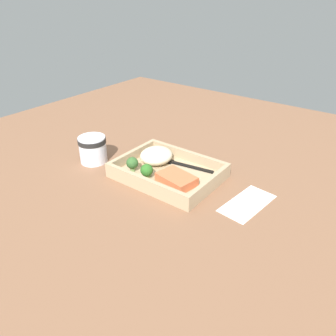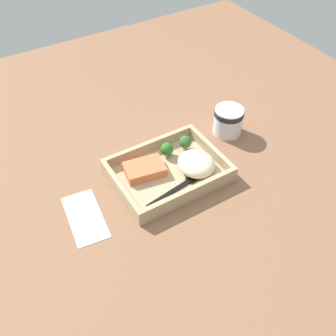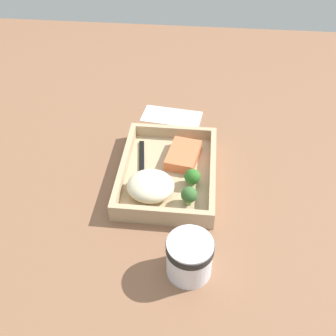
{
  "view_description": "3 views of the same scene",
  "coord_description": "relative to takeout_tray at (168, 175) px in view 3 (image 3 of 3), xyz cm",
  "views": [
    {
      "loc": [
        -45.86,
        60.96,
        45.17
      ],
      "look_at": [
        0.0,
        0.0,
        2.7
      ],
      "focal_mm": 35.0,
      "sensor_mm": 36.0,
      "label": 1
    },
    {
      "loc": [
        -35.37,
        -57.78,
        69.69
      ],
      "look_at": [
        0.0,
        0.0,
        2.7
      ],
      "focal_mm": 42.0,
      "sensor_mm": 36.0,
      "label": 2
    },
    {
      "loc": [
        60.98,
        6.16,
        59.34
      ],
      "look_at": [
        0.0,
        0.0,
        2.7
      ],
      "focal_mm": 42.0,
      "sensor_mm": 36.0,
      "label": 3
    }
  ],
  "objects": [
    {
      "name": "mashed_potatoes",
      "position": [
        6.3,
        -2.87,
        2.76
      ],
      "size": [
        8.88,
        9.58,
        4.31
      ],
      "primitive_type": "ellipsoid",
      "color": "beige",
      "rests_on": "takeout_tray"
    },
    {
      "name": "paper_cup",
      "position": [
        22.78,
        5.9,
        3.71
      ],
      "size": [
        7.99,
        7.99,
        7.73
      ],
      "color": "white",
      "rests_on": "ground_plane"
    },
    {
      "name": "receipt_slip",
      "position": [
        -22.61,
        -1.32,
        -0.48
      ],
      "size": [
        9.07,
        15.93,
        0.24
      ],
      "primitive_type": "cube",
      "rotation": [
        0.0,
        0.0,
        -0.12
      ],
      "color": "white",
      "rests_on": "ground_plane"
    },
    {
      "name": "ground_plane",
      "position": [
        0.0,
        0.0,
        -1.6
      ],
      "size": [
        160.0,
        160.0,
        2.0
      ],
      "primitive_type": "cube",
      "color": "brown"
    },
    {
      "name": "tray_rim",
      "position": [
        0.0,
        0.0,
        2.02
      ],
      "size": [
        26.86,
        20.1,
        2.84
      ],
      "color": "tan",
      "rests_on": "takeout_tray"
    },
    {
      "name": "broccoli_floret_1",
      "position": [
        8.27,
        4.96,
        2.99
      ],
      "size": [
        3.24,
        3.24,
        4.12
      ],
      "color": "#7B9E5B",
      "rests_on": "takeout_tray"
    },
    {
      "name": "salmon_fillet",
      "position": [
        -4.89,
        2.94,
        1.77
      ],
      "size": [
        10.49,
        7.96,
        2.35
      ],
      "primitive_type": "cube",
      "rotation": [
        0.0,
        0.0,
        -0.17
      ],
      "color": "#DE6C42",
      "rests_on": "takeout_tray"
    },
    {
      "name": "fork",
      "position": [
        -0.94,
        -5.85,
        0.82
      ],
      "size": [
        15.87,
        4.02,
        0.44
      ],
      "color": "black",
      "rests_on": "takeout_tray"
    },
    {
      "name": "takeout_tray",
      "position": [
        0.0,
        0.0,
        0.0
      ],
      "size": [
        26.86,
        20.1,
        1.2
      ],
      "primitive_type": "cube",
      "color": "tan",
      "rests_on": "ground_plane"
    },
    {
      "name": "broccoli_floret_2",
      "position": [
        2.93,
        5.31,
        2.76
      ],
      "size": [
        3.33,
        3.33,
        3.92
      ],
      "color": "#82A55B",
      "rests_on": "takeout_tray"
    }
  ]
}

